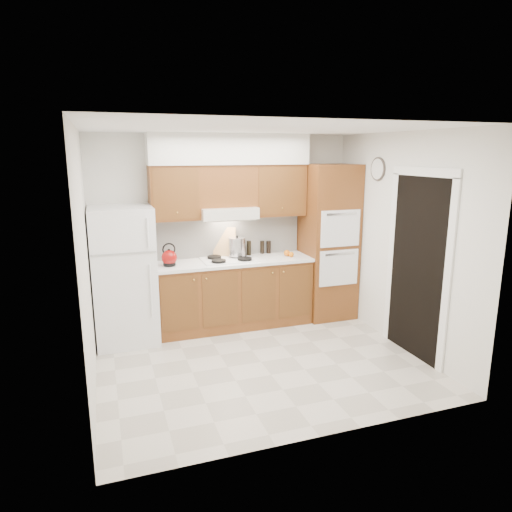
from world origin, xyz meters
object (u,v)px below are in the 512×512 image
Objects in this scene: kettle at (169,258)px; stock_pot at (237,247)px; fridge at (124,276)px; oven_cabinet at (328,242)px.

kettle is 0.97m from stock_pot.
fridge is at bearing -173.60° from stock_pot.
fridge is at bearing 171.32° from kettle.
stock_pot is (1.52, 0.17, 0.23)m from fridge.
oven_cabinet is 2.28m from kettle.
oven_cabinet is at bearing 0.70° from fridge.
kettle is at bearing -179.01° from oven_cabinet.
kettle is (0.56, -0.00, 0.19)m from fridge.
fridge is 0.60m from kettle.
kettle is at bearing -0.46° from fridge.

